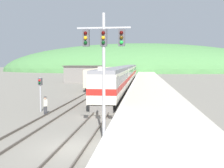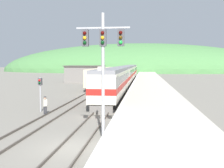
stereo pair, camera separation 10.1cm
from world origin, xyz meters
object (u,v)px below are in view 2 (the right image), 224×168
carriage_second (126,75)px  signal_mast_main (103,54)px  express_train_lead_car (114,82)px  signal_post_siding (40,87)px  track_worker (45,105)px  siding_train (106,76)px  carriage_third (131,71)px

carriage_second → signal_mast_main: size_ratio=2.89×
express_train_lead_car → signal_post_siding: bearing=-121.6°
carriage_second → track_worker: (-5.04, -34.81, -1.25)m
express_train_lead_car → siding_train: bearing=101.2°
express_train_lead_car → siding_train: size_ratio=0.71×
carriage_third → siding_train: 25.79m
express_train_lead_car → track_worker: size_ratio=12.13×
signal_mast_main → signal_post_siding: signal_mast_main is taller
signal_mast_main → express_train_lead_car: bearing=94.7°
carriage_third → siding_train: size_ratio=0.77×
siding_train → express_train_lead_car: bearing=-78.8°
carriage_third → carriage_second: bearing=-90.0°
carriage_second → signal_post_siding: bearing=-100.5°
express_train_lead_car → carriage_second: (0.00, 23.15, -0.01)m
express_train_lead_car → track_worker: (-5.04, -11.66, -1.27)m
signal_mast_main → signal_post_siding: size_ratio=2.31×
siding_train → track_worker: 33.13m
carriage_third → signal_post_siding: (-6.16, -56.90, 0.22)m
siding_train → track_worker: bearing=-91.4°
express_train_lead_car → siding_train: 21.86m
carriage_third → siding_train: bearing=-99.5°
express_train_lead_car → carriage_second: bearing=90.0°
signal_mast_main → track_worker: size_ratio=4.52×
express_train_lead_car → siding_train: (-4.24, 21.45, -0.34)m
carriage_second → signal_post_siding: (-6.16, -33.17, 0.22)m
carriage_third → track_worker: 58.77m
carriage_second → carriage_third: same height
signal_mast_main → siding_train: bearing=98.2°
carriage_second → signal_post_siding: 33.74m
carriage_second → siding_train: bearing=-158.1°
express_train_lead_car → signal_mast_main: (1.53, -18.81, 3.17)m
express_train_lead_car → signal_post_siding: size_ratio=6.20×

